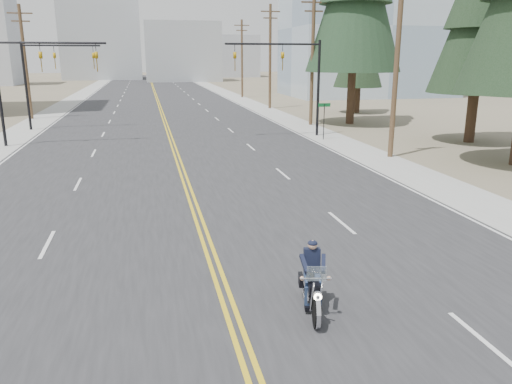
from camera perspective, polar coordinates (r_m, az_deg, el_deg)
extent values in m
cube|color=#303033|center=(74.27, -11.25, 10.41)|extent=(20.00, 200.00, 0.01)
cube|color=#A5A5A0|center=(74.89, -20.20, 9.82)|extent=(3.00, 200.00, 0.01)
cube|color=#A5A5A0|center=(75.41, -2.34, 10.75)|extent=(3.00, 200.00, 0.01)
cylinder|color=black|center=(36.50, -22.42, 15.49)|extent=(7.00, 0.14, 0.14)
imported|color=#BF8C0C|center=(36.60, -23.43, 14.36)|extent=(0.21, 0.26, 1.30)
imported|color=#BF8C0C|center=(36.15, -17.80, 14.87)|extent=(0.21, 0.26, 1.30)
cylinder|color=black|center=(38.26, 7.13, 11.61)|extent=(0.20, 0.20, 7.00)
cylinder|color=black|center=(37.18, 1.98, 16.55)|extent=(7.00, 0.14, 0.14)
imported|color=#BF8C0C|center=(37.35, 3.05, 15.53)|extent=(0.21, 0.26, 1.30)
imported|color=#BF8C0C|center=(36.58, -2.44, 15.55)|extent=(0.21, 0.26, 1.30)
cylinder|color=black|center=(45.05, -24.79, 10.88)|extent=(0.20, 0.20, 7.00)
cylinder|color=black|center=(44.48, -21.36, 15.34)|extent=(6.00, 0.14, 0.14)
imported|color=#BF8C0C|center=(44.56, -22.06, 14.43)|extent=(0.21, 0.26, 1.30)
imported|color=#BF8C0C|center=(44.19, -18.10, 14.78)|extent=(0.21, 0.26, 1.30)
cylinder|color=black|center=(36.52, 7.77, 7.95)|extent=(0.06, 0.06, 2.60)
cube|color=#0C5926|center=(36.39, 7.83, 9.83)|extent=(0.90, 0.03, 0.25)
cylinder|color=brown|center=(30.52, 15.81, 14.52)|extent=(0.30, 0.30, 11.50)
cylinder|color=brown|center=(44.35, 6.46, 14.69)|extent=(0.30, 0.30, 11.00)
cube|color=brown|center=(44.57, 6.65, 20.74)|extent=(2.20, 0.12, 0.12)
cube|color=brown|center=(44.50, 6.62, 19.84)|extent=(1.60, 0.12, 0.12)
cylinder|color=brown|center=(58.76, 1.62, 15.12)|extent=(0.30, 0.30, 11.50)
cube|color=brown|center=(58.96, 1.66, 19.93)|extent=(2.20, 0.12, 0.12)
cube|color=brown|center=(58.91, 1.65, 19.25)|extent=(1.60, 0.12, 0.12)
cylinder|color=brown|center=(75.37, -1.61, 14.94)|extent=(0.30, 0.30, 11.00)
cube|color=brown|center=(75.50, -1.64, 18.51)|extent=(2.20, 0.12, 0.12)
cube|color=brown|center=(75.46, -1.63, 17.98)|extent=(1.60, 0.12, 0.12)
cylinder|color=brown|center=(53.13, -24.85, 13.23)|extent=(0.30, 0.30, 10.50)
cube|color=brown|center=(53.27, -25.40, 17.99)|extent=(2.20, 0.12, 0.12)
cube|color=brown|center=(53.23, -25.31, 17.24)|extent=(1.60, 0.12, 0.12)
cube|color=#9EB5CC|center=(81.43, 12.66, 17.78)|extent=(24.00, 16.00, 20.00)
cube|color=#ADB2B7|center=(129.39, -8.42, 15.55)|extent=(18.00, 14.00, 14.00)
cube|color=#B7BCC6|center=(121.44, 8.01, 16.54)|extent=(16.00, 12.00, 18.00)
cube|color=#ADB2B7|center=(144.57, -17.29, 17.38)|extent=(20.00, 15.00, 26.00)
cube|color=#B7BCC6|center=(156.32, -2.67, 15.23)|extent=(14.00, 14.00, 12.00)
cylinder|color=#382619|center=(38.25, 23.38, 7.81)|extent=(0.75, 0.75, 3.43)
cone|color=black|center=(38.13, 24.51, 18.06)|extent=(6.43, 6.43, 10.29)
cylinder|color=#382619|center=(45.85, 10.78, 10.51)|extent=(0.80, 0.80, 4.57)
cylinder|color=#382619|center=(55.28, 11.43, 10.28)|extent=(0.64, 0.64, 2.73)
cone|color=black|center=(55.11, 11.74, 15.95)|extent=(5.11, 5.11, 8.20)
cone|color=black|center=(55.20, 11.88, 18.36)|extent=(3.83, 3.83, 6.15)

